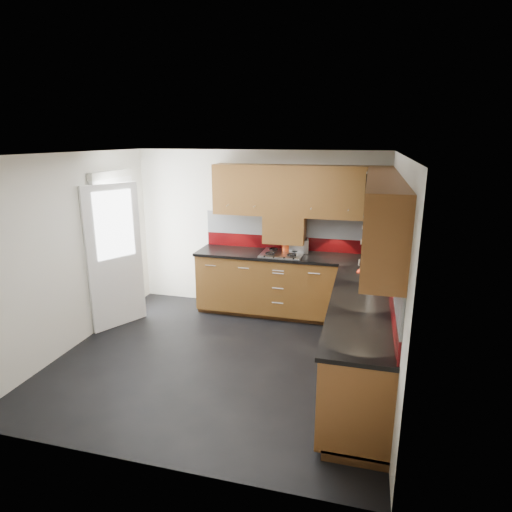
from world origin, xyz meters
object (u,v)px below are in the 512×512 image
(utensil_pot, at_px, (287,245))
(food_processor, at_px, (371,258))
(toaster, at_px, (299,246))
(gas_hob, at_px, (282,253))

(utensil_pot, height_order, food_processor, utensil_pot)
(toaster, bearing_deg, food_processor, -29.19)
(food_processor, bearing_deg, gas_hob, 162.44)
(utensil_pot, bearing_deg, food_processor, -24.75)
(gas_hob, distance_m, toaster, 0.29)
(gas_hob, relative_size, toaster, 1.97)
(toaster, relative_size, food_processor, 0.97)
(food_processor, bearing_deg, utensil_pot, 155.25)
(gas_hob, xyz_separation_m, utensil_pot, (0.03, 0.16, 0.09))
(toaster, distance_m, food_processor, 1.17)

